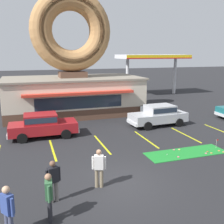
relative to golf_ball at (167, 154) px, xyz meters
name	(u,v)px	position (x,y,z in m)	size (l,w,h in m)	color
ground_plane	(119,183)	(-3.61, -2.14, -0.05)	(160.00, 160.00, 0.00)	#232326
donut_shop_building	(73,73)	(-3.02, 11.81, 3.69)	(12.30, 6.75, 10.96)	brown
putting_mat	(186,153)	(1.18, -0.07, -0.04)	(4.68, 1.50, 0.03)	#1E842D
mini_donut_near_left	(223,152)	(3.22, -0.69, 0.00)	(0.13, 0.13, 0.04)	#D17F47
mini_donut_near_right	(178,157)	(0.39, -0.52, 0.00)	(0.13, 0.13, 0.04)	#D8667F
mini_donut_mid_left	(207,152)	(2.38, -0.37, 0.00)	(0.13, 0.13, 0.04)	brown
mini_donut_mid_centre	(174,150)	(0.74, 0.51, 0.00)	(0.13, 0.13, 0.04)	#D8667F
mini_donut_mid_right	(211,153)	(2.46, -0.61, 0.00)	(0.13, 0.13, 0.04)	#D17F47
mini_donut_far_left	(206,153)	(2.14, -0.56, 0.00)	(0.13, 0.13, 0.04)	#D8667F
mini_donut_far_centre	(219,151)	(3.11, -0.45, 0.00)	(0.13, 0.13, 0.04)	#D17F47
mini_donut_far_right	(179,150)	(1.05, 0.43, 0.00)	(0.13, 0.13, 0.04)	#E5C666
golf_ball	(167,154)	(0.00, 0.00, 0.00)	(0.04, 0.04, 0.04)	white
putting_flag_pin	(217,142)	(3.30, -0.01, 0.39)	(0.13, 0.01, 0.55)	silver
car_silver	(159,114)	(2.47, 5.61, 0.82)	(4.64, 2.14, 1.60)	#B2B5BA
car_red	(42,124)	(-6.28, 5.49, 0.82)	(4.57, 2.00, 1.60)	maroon
pedestrian_blue_sweater_man	(49,195)	(-6.69, -3.85, 0.90)	(0.27, 0.59, 1.71)	#232328
pedestrian_hooded_kid	(8,210)	(-7.94, -4.33, 0.91)	(0.42, 0.50, 1.73)	#474C66
pedestrian_leather_jacket_man	(53,179)	(-6.44, -2.73, 0.87)	(0.57, 0.34, 1.66)	slate
pedestrian_clipboard_woman	(99,167)	(-4.52, -2.19, 0.88)	(0.57, 0.35, 1.67)	#7F7056
trash_bin	(143,111)	(2.57, 8.57, 0.45)	(0.57, 0.57, 0.97)	#51565B
gas_station_canopy	(152,58)	(8.95, 19.66, 4.81)	(9.00, 4.46, 5.30)	silver
parking_stripe_left	(53,150)	(-5.92, 2.86, -0.05)	(0.12, 3.60, 0.01)	yellow
parking_stripe_mid_left	(102,144)	(-2.92, 2.86, -0.05)	(0.12, 3.60, 0.01)	yellow
parking_stripe_centre	(146,139)	(0.08, 2.86, -0.05)	(0.12, 3.60, 0.01)	yellow
parking_stripe_mid_right	(185,135)	(3.08, 2.86, -0.05)	(0.12, 3.60, 0.01)	yellow
parking_stripe_right	(221,131)	(6.08, 2.86, -0.05)	(0.12, 3.60, 0.01)	yellow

